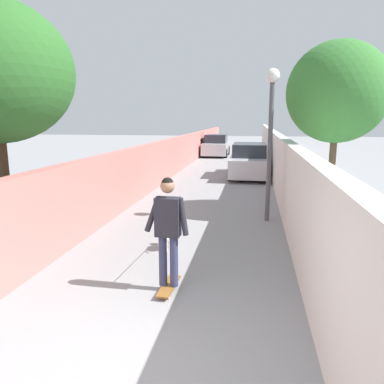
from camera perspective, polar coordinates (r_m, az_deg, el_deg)
ground_plane at (r=17.43m, az=4.65°, el=2.45°), size 80.00×80.00×0.00m
wall_left at (r=15.75m, az=-4.72°, el=4.72°), size 48.00×0.30×1.76m
fence_right at (r=15.28m, az=13.10°, el=4.82°), size 48.00×0.30×2.06m
tree_right_mid at (r=10.90m, az=21.59°, el=14.11°), size 2.69×2.69×4.72m
lamp_post at (r=9.74m, az=12.14°, el=11.24°), size 0.36×0.36×3.92m
skateboard at (r=6.06m, az=-3.61°, el=-14.35°), size 0.81×0.23×0.08m
person_skateboarder at (r=5.69m, az=-3.75°, el=-4.90°), size 0.24×0.71×1.74m
dog at (r=7.76m, az=-4.14°, el=-6.84°), size 2.15×0.63×1.06m
car_near at (r=17.46m, az=8.86°, el=4.74°), size 4.38×1.80×1.54m
car_far at (r=26.82m, az=3.75°, el=7.12°), size 3.84×1.80×1.54m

